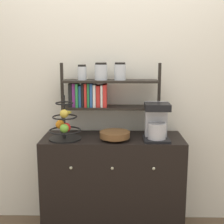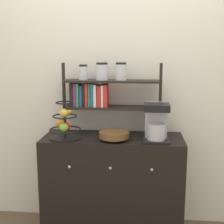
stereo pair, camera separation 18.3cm
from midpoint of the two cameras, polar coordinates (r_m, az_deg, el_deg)
name	(u,v)px [view 1 (the left image)]	position (r m, az deg, el deg)	size (l,w,h in m)	color
wall_back	(113,84)	(2.84, -1.60, 5.17)	(7.00, 0.05, 2.60)	silver
sideboard	(113,185)	(2.81, -1.78, -13.24)	(1.19, 0.46, 0.87)	black
coffee_maker	(156,122)	(2.57, 6.11, -1.78)	(0.21, 0.22, 0.31)	black
fruit_stand	(64,125)	(2.60, -10.69, -2.37)	(0.27, 0.27, 0.37)	black
wooden_bowl	(115,135)	(2.56, -1.53, -4.24)	(0.25, 0.25, 0.07)	brown
shelf_hutch	(100,90)	(2.70, -4.16, 4.03)	(0.86, 0.20, 0.62)	black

